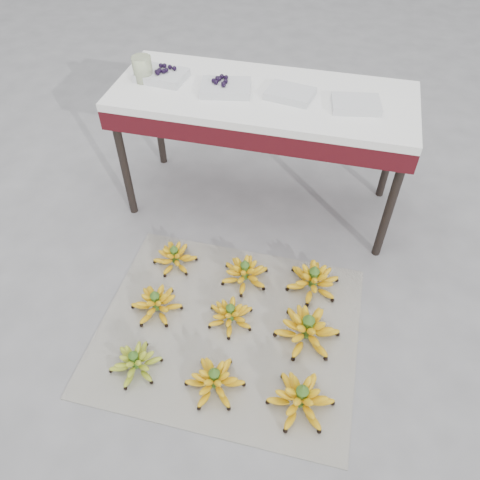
% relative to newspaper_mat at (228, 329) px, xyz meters
% --- Properties ---
extents(ground, '(60.00, 60.00, 0.00)m').
position_rel_newspaper_mat_xyz_m(ground, '(-0.11, -0.08, -0.00)').
color(ground, slate).
rests_on(ground, ground).
extents(newspaper_mat, '(1.25, 1.05, 0.01)m').
position_rel_newspaper_mat_xyz_m(newspaper_mat, '(0.00, 0.00, 0.00)').
color(newspaper_mat, silver).
rests_on(newspaper_mat, ground).
extents(bunch_front_left, '(0.26, 0.26, 0.14)m').
position_rel_newspaper_mat_xyz_m(bunch_front_left, '(-0.35, -0.31, 0.05)').
color(bunch_front_left, '#7FA728').
rests_on(bunch_front_left, newspaper_mat).
extents(bunch_front_center, '(0.29, 0.29, 0.16)m').
position_rel_newspaper_mat_xyz_m(bunch_front_center, '(0.02, -0.31, 0.06)').
color(bunch_front_center, yellow).
rests_on(bunch_front_center, newspaper_mat).
extents(bunch_front_right, '(0.33, 0.33, 0.17)m').
position_rel_newspaper_mat_xyz_m(bunch_front_right, '(0.40, -0.30, 0.06)').
color(bunch_front_right, yellow).
rests_on(bunch_front_right, newspaper_mat).
extents(bunch_mid_left, '(0.29, 0.29, 0.15)m').
position_rel_newspaper_mat_xyz_m(bunch_mid_left, '(-0.38, 0.02, 0.06)').
color(bunch_mid_left, yellow).
rests_on(bunch_mid_left, newspaper_mat).
extents(bunch_mid_center, '(0.27, 0.27, 0.14)m').
position_rel_newspaper_mat_xyz_m(bunch_mid_center, '(-0.00, 0.05, 0.05)').
color(bunch_mid_center, yellow).
rests_on(bunch_mid_center, newspaper_mat).
extents(bunch_mid_right, '(0.36, 0.36, 0.19)m').
position_rel_newspaper_mat_xyz_m(bunch_mid_right, '(0.38, 0.04, 0.07)').
color(bunch_mid_right, yellow).
rests_on(bunch_mid_right, newspaper_mat).
extents(bunch_back_left, '(0.27, 0.27, 0.14)m').
position_rel_newspaper_mat_xyz_m(bunch_back_left, '(-0.39, 0.34, 0.05)').
color(bunch_back_left, yellow).
rests_on(bunch_back_left, newspaper_mat).
extents(bunch_back_center, '(0.33, 0.33, 0.16)m').
position_rel_newspaper_mat_xyz_m(bunch_back_center, '(0.01, 0.32, 0.06)').
color(bunch_back_center, yellow).
rests_on(bunch_back_center, newspaper_mat).
extents(bunch_back_right, '(0.35, 0.35, 0.17)m').
position_rel_newspaper_mat_xyz_m(bunch_back_right, '(0.36, 0.36, 0.06)').
color(bunch_back_right, yellow).
rests_on(bunch_back_right, newspaper_mat).
extents(vendor_table, '(1.57, 0.63, 0.76)m').
position_rel_newspaper_mat_xyz_m(vendor_table, '(-0.05, 0.95, 0.67)').
color(vendor_table, black).
rests_on(vendor_table, ground).
extents(tray_far_left, '(0.27, 0.21, 0.07)m').
position_rel_newspaper_mat_xyz_m(tray_far_left, '(-0.61, 0.96, 0.78)').
color(tray_far_left, silver).
rests_on(tray_far_left, vendor_table).
extents(tray_left, '(0.28, 0.23, 0.07)m').
position_rel_newspaper_mat_xyz_m(tray_left, '(-0.24, 0.92, 0.78)').
color(tray_left, silver).
rests_on(tray_left, vendor_table).
extents(tray_right, '(0.26, 0.20, 0.04)m').
position_rel_newspaper_mat_xyz_m(tray_right, '(0.09, 0.94, 0.77)').
color(tray_right, silver).
rests_on(tray_right, vendor_table).
extents(tray_far_right, '(0.26, 0.21, 0.04)m').
position_rel_newspaper_mat_xyz_m(tray_far_right, '(0.42, 0.92, 0.77)').
color(tray_far_right, silver).
rests_on(tray_far_right, vendor_table).
extents(glass_jar, '(0.13, 0.13, 0.13)m').
position_rel_newspaper_mat_xyz_m(glass_jar, '(-0.70, 0.93, 0.82)').
color(glass_jar, '#E2EFBE').
rests_on(glass_jar, vendor_table).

